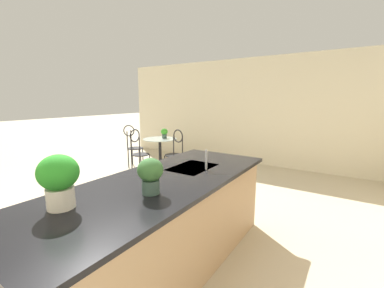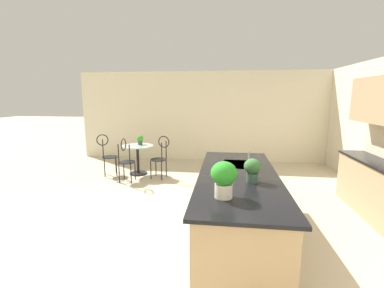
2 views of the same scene
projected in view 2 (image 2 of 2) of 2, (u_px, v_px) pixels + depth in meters
name	position (u px, v px, depth m)	size (l,w,h in m)	color
ground_plane	(181.00, 223.00, 4.11)	(40.00, 40.00, 0.00)	beige
wall_left_window	(204.00, 116.00, 8.02)	(0.12, 7.80, 2.70)	beige
kitchen_island	(237.00, 206.00, 3.63)	(2.80, 1.06, 0.92)	tan
bistro_table	(138.00, 157.00, 6.64)	(0.80, 0.80, 0.74)	black
chair_near_window	(161.00, 155.00, 6.27)	(0.44, 0.51, 1.04)	black
chair_by_island	(126.00, 158.00, 5.98)	(0.48, 0.38, 1.04)	black
chair_toward_desk	(107.00, 153.00, 6.53)	(0.51, 0.52, 1.04)	black
sink_faucet	(249.00, 158.00, 4.04)	(0.02, 0.02, 0.22)	#B2B5BA
potted_plant_on_table	(140.00, 139.00, 6.70)	(0.17, 0.17, 0.23)	#385147
potted_plant_counter_far	(224.00, 177.00, 2.70)	(0.27, 0.27, 0.38)	beige
potted_plant_counter_near	(252.00, 169.00, 3.20)	(0.21, 0.21, 0.29)	#385147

